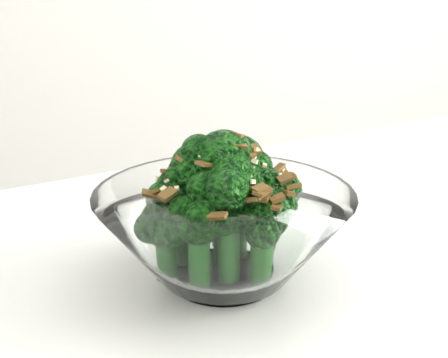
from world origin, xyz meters
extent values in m
cube|color=white|center=(-0.08, 0.09, 0.73)|extent=(1.41, 1.17, 0.04)
cylinder|color=white|center=(-0.19, 0.16, 0.75)|extent=(0.08, 0.08, 0.01)
cylinder|color=#1A5917|center=(-0.22, 0.18, 0.78)|extent=(0.02, 0.02, 0.05)
sphere|color=#155810|center=(-0.22, 0.18, 0.82)|extent=(0.04, 0.04, 0.04)
cylinder|color=#1A5917|center=(-0.21, 0.17, 0.79)|extent=(0.02, 0.02, 0.07)
sphere|color=#155810|center=(-0.21, 0.17, 0.84)|extent=(0.04, 0.04, 0.04)
cylinder|color=#1A5917|center=(-0.19, 0.14, 0.79)|extent=(0.02, 0.02, 0.06)
sphere|color=#155810|center=(-0.19, 0.14, 0.83)|extent=(0.04, 0.04, 0.04)
cylinder|color=#1A5917|center=(-0.18, 0.18, 0.79)|extent=(0.02, 0.02, 0.07)
sphere|color=#155810|center=(-0.18, 0.18, 0.84)|extent=(0.04, 0.04, 0.04)
cylinder|color=#1A5917|center=(-0.15, 0.19, 0.78)|extent=(0.02, 0.02, 0.04)
sphere|color=#155810|center=(-0.15, 0.19, 0.81)|extent=(0.03, 0.03, 0.03)
cylinder|color=#1A5917|center=(-0.19, 0.20, 0.78)|extent=(0.02, 0.02, 0.04)
sphere|color=#155810|center=(-0.19, 0.20, 0.81)|extent=(0.03, 0.03, 0.03)
cylinder|color=#1A5917|center=(-0.24, 0.16, 0.78)|extent=(0.02, 0.02, 0.03)
sphere|color=#155810|center=(-0.24, 0.16, 0.80)|extent=(0.04, 0.04, 0.04)
cylinder|color=#1A5917|center=(-0.19, 0.16, 0.80)|extent=(0.02, 0.02, 0.07)
sphere|color=#155810|center=(-0.19, 0.16, 0.85)|extent=(0.05, 0.05, 0.05)
cylinder|color=#1A5917|center=(-0.16, 0.16, 0.79)|extent=(0.02, 0.02, 0.05)
sphere|color=#155810|center=(-0.16, 0.16, 0.82)|extent=(0.04, 0.04, 0.04)
cylinder|color=#1A5917|center=(-0.17, 0.13, 0.78)|extent=(0.02, 0.02, 0.05)
sphere|color=#155810|center=(-0.17, 0.13, 0.82)|extent=(0.04, 0.04, 0.04)
cylinder|color=#1A5917|center=(-0.22, 0.14, 0.78)|extent=(0.02, 0.02, 0.04)
sphere|color=#155810|center=(-0.22, 0.14, 0.81)|extent=(0.04, 0.04, 0.04)
cube|color=brown|center=(-0.21, 0.15, 0.85)|extent=(0.01, 0.01, 0.00)
cube|color=brown|center=(-0.15, 0.19, 0.83)|extent=(0.01, 0.01, 0.01)
cube|color=brown|center=(-0.19, 0.22, 0.83)|extent=(0.01, 0.01, 0.01)
cube|color=brown|center=(-0.20, 0.21, 0.84)|extent=(0.01, 0.01, 0.01)
cube|color=brown|center=(-0.19, 0.20, 0.85)|extent=(0.01, 0.01, 0.01)
cube|color=brown|center=(-0.16, 0.12, 0.83)|extent=(0.01, 0.01, 0.01)
cube|color=brown|center=(-0.18, 0.13, 0.84)|extent=(0.01, 0.01, 0.00)
cube|color=brown|center=(-0.18, 0.12, 0.84)|extent=(0.01, 0.02, 0.01)
cube|color=brown|center=(-0.15, 0.14, 0.83)|extent=(0.01, 0.01, 0.01)
cube|color=brown|center=(-0.17, 0.13, 0.83)|extent=(0.01, 0.01, 0.00)
cube|color=brown|center=(-0.22, 0.18, 0.84)|extent=(0.01, 0.01, 0.01)
cube|color=brown|center=(-0.20, 0.13, 0.84)|extent=(0.01, 0.01, 0.01)
cube|color=brown|center=(-0.17, 0.12, 0.83)|extent=(0.01, 0.01, 0.00)
cube|color=brown|center=(-0.17, 0.18, 0.85)|extent=(0.01, 0.01, 0.01)
cube|color=brown|center=(-0.17, 0.16, 0.85)|extent=(0.01, 0.01, 0.01)
cube|color=brown|center=(-0.22, 0.17, 0.84)|extent=(0.01, 0.01, 0.01)
cube|color=brown|center=(-0.15, 0.16, 0.84)|extent=(0.01, 0.01, 0.01)
cube|color=brown|center=(-0.25, 0.16, 0.83)|extent=(0.01, 0.01, 0.01)
cube|color=brown|center=(-0.19, 0.12, 0.83)|extent=(0.01, 0.01, 0.01)
cube|color=brown|center=(-0.15, 0.16, 0.83)|extent=(0.01, 0.01, 0.01)
cube|color=brown|center=(-0.18, 0.12, 0.83)|extent=(0.01, 0.01, 0.01)
cube|color=brown|center=(-0.14, 0.16, 0.83)|extent=(0.01, 0.01, 0.01)
cube|color=brown|center=(-0.20, 0.13, 0.84)|extent=(0.01, 0.01, 0.01)
cube|color=brown|center=(-0.19, 0.13, 0.84)|extent=(0.01, 0.01, 0.01)
cube|color=brown|center=(-0.21, 0.20, 0.84)|extent=(0.01, 0.01, 0.01)
cube|color=brown|center=(-0.20, 0.20, 0.84)|extent=(0.01, 0.01, 0.01)
cube|color=brown|center=(-0.14, 0.16, 0.83)|extent=(0.01, 0.01, 0.01)
cube|color=brown|center=(-0.19, 0.18, 0.86)|extent=(0.01, 0.01, 0.01)
cube|color=brown|center=(-0.15, 0.13, 0.83)|extent=(0.01, 0.01, 0.01)
cube|color=brown|center=(-0.15, 0.17, 0.84)|extent=(0.01, 0.01, 0.01)
cube|color=brown|center=(-0.15, 0.16, 0.83)|extent=(0.01, 0.01, 0.01)
cube|color=brown|center=(-0.15, 0.15, 0.83)|extent=(0.01, 0.01, 0.01)
cube|color=brown|center=(-0.15, 0.17, 0.83)|extent=(0.01, 0.01, 0.01)
cube|color=brown|center=(-0.19, 0.14, 0.85)|extent=(0.02, 0.01, 0.01)
cube|color=brown|center=(-0.17, 0.16, 0.85)|extent=(0.01, 0.01, 0.01)
cube|color=brown|center=(-0.17, 0.20, 0.83)|extent=(0.02, 0.01, 0.01)
cube|color=brown|center=(-0.18, 0.20, 0.84)|extent=(0.01, 0.01, 0.01)
cube|color=brown|center=(-0.17, 0.21, 0.83)|extent=(0.01, 0.01, 0.01)
cube|color=brown|center=(-0.19, 0.15, 0.86)|extent=(0.01, 0.01, 0.01)
cube|color=brown|center=(-0.17, 0.20, 0.84)|extent=(0.01, 0.02, 0.01)
cube|color=brown|center=(-0.24, 0.15, 0.83)|extent=(0.01, 0.01, 0.00)
cube|color=brown|center=(-0.23, 0.18, 0.84)|extent=(0.01, 0.01, 0.01)
cube|color=brown|center=(-0.18, 0.12, 0.83)|extent=(0.01, 0.01, 0.01)
cube|color=brown|center=(-0.17, 0.13, 0.84)|extent=(0.02, 0.01, 0.01)
cube|color=brown|center=(-0.15, 0.16, 0.83)|extent=(0.01, 0.01, 0.01)
cube|color=brown|center=(-0.21, 0.11, 0.83)|extent=(0.01, 0.01, 0.01)
cube|color=brown|center=(-0.18, 0.16, 0.85)|extent=(0.01, 0.01, 0.00)
cube|color=brown|center=(-0.22, 0.17, 0.85)|extent=(0.01, 0.01, 0.01)
cube|color=brown|center=(-0.19, 0.16, 0.86)|extent=(0.01, 0.01, 0.01)
cube|color=brown|center=(-0.25, 0.16, 0.83)|extent=(0.01, 0.01, 0.01)
cube|color=brown|center=(-0.24, 0.14, 0.83)|extent=(0.01, 0.01, 0.01)
cube|color=beige|center=(-0.21, 0.16, 0.85)|extent=(0.01, 0.01, 0.00)
cube|color=beige|center=(-0.17, 0.15, 0.85)|extent=(0.00, 0.00, 0.00)
cube|color=beige|center=(-0.17, 0.19, 0.84)|extent=(0.00, 0.00, 0.00)
cube|color=beige|center=(-0.24, 0.18, 0.83)|extent=(0.01, 0.01, 0.01)
cube|color=beige|center=(-0.17, 0.15, 0.85)|extent=(0.01, 0.00, 0.00)
cube|color=beige|center=(-0.17, 0.16, 0.85)|extent=(0.00, 0.01, 0.00)
cube|color=beige|center=(-0.21, 0.21, 0.83)|extent=(0.01, 0.01, 0.01)
cube|color=beige|center=(-0.18, 0.13, 0.84)|extent=(0.01, 0.01, 0.01)
cube|color=beige|center=(-0.24, 0.16, 0.83)|extent=(0.00, 0.00, 0.00)
cube|color=beige|center=(-0.18, 0.20, 0.84)|extent=(0.00, 0.00, 0.00)
cube|color=beige|center=(-0.15, 0.16, 0.84)|extent=(0.00, 0.00, 0.00)
cube|color=beige|center=(-0.15, 0.17, 0.84)|extent=(0.01, 0.01, 0.00)
cube|color=beige|center=(-0.18, 0.14, 0.85)|extent=(0.00, 0.00, 0.00)
cube|color=beige|center=(-0.18, 0.15, 0.85)|extent=(0.01, 0.01, 0.00)
cube|color=beige|center=(-0.20, 0.19, 0.85)|extent=(0.00, 0.00, 0.00)
cube|color=beige|center=(-0.21, 0.21, 0.83)|extent=(0.01, 0.00, 0.00)
cube|color=beige|center=(-0.23, 0.18, 0.84)|extent=(0.00, 0.00, 0.00)
cube|color=beige|center=(-0.17, 0.16, 0.85)|extent=(0.00, 0.00, 0.00)
cube|color=beige|center=(-0.20, 0.20, 0.84)|extent=(0.01, 0.01, 0.00)
cube|color=beige|center=(-0.24, 0.15, 0.83)|extent=(0.01, 0.01, 0.00)
cube|color=beige|center=(-0.20, 0.21, 0.83)|extent=(0.01, 0.01, 0.01)
cube|color=beige|center=(-0.23, 0.14, 0.83)|extent=(0.00, 0.00, 0.00)
cube|color=beige|center=(-0.21, 0.20, 0.84)|extent=(0.01, 0.00, 0.00)
cube|color=beige|center=(-0.22, 0.17, 0.85)|extent=(0.01, 0.01, 0.00)
cube|color=beige|center=(-0.19, 0.21, 0.83)|extent=(0.00, 0.00, 0.00)
cube|color=beige|center=(-0.18, 0.14, 0.84)|extent=(0.01, 0.01, 0.00)
cube|color=beige|center=(-0.22, 0.17, 0.85)|extent=(0.01, 0.01, 0.00)
camera|label=1|loc=(-0.26, -0.25, 0.98)|focal=50.00mm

